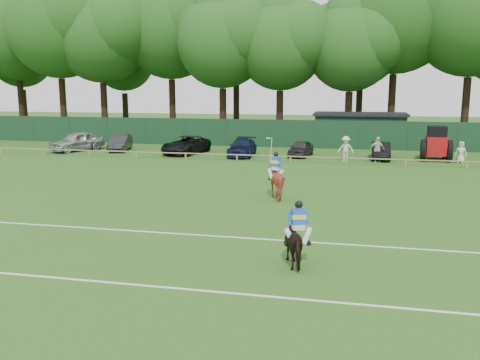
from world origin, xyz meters
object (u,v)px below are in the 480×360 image
(sedan_navy, at_px, (242,147))
(spectator_mid, at_px, (377,149))
(hatch_grey, at_px, (301,149))
(spectator_right, at_px, (461,152))
(sedan_silver, at_px, (77,141))
(suv_black, at_px, (186,145))
(spectator_left, at_px, (346,149))
(utility_shed, at_px, (360,129))
(horse_dark, at_px, (298,243))
(tractor, at_px, (436,144))
(horse_chestnut, at_px, (276,180))
(sedan_grey, at_px, (120,143))
(estate_black, at_px, (381,151))

(sedan_navy, bearing_deg, spectator_mid, -9.97)
(hatch_grey, distance_m, spectator_right, 11.67)
(sedan_silver, bearing_deg, suv_black, 25.72)
(sedan_navy, xyz_separation_m, spectator_left, (8.07, -1.13, 0.24))
(sedan_silver, relative_size, spectator_mid, 2.57)
(spectator_right, height_order, utility_shed, utility_shed)
(spectator_left, xyz_separation_m, utility_shed, (1.11, 10.37, 0.62))
(sedan_navy, xyz_separation_m, hatch_grey, (4.58, 0.68, -0.06))
(hatch_grey, xyz_separation_m, utility_shed, (4.60, 8.56, 0.92))
(horse_dark, height_order, spectator_mid, spectator_mid)
(sedan_silver, height_order, spectator_right, sedan_silver)
(spectator_mid, xyz_separation_m, tractor, (4.31, 1.84, 0.29))
(sedan_silver, bearing_deg, spectator_mid, 21.26)
(hatch_grey, distance_m, spectator_mid, 6.05)
(suv_black, relative_size, spectator_left, 2.80)
(sedan_silver, distance_m, suv_black, 9.73)
(horse_chestnut, relative_size, utility_shed, 0.21)
(horse_chestnut, height_order, sedan_silver, horse_chestnut)
(sedan_grey, xyz_separation_m, tractor, (25.59, -0.43, 0.54))
(horse_chestnut, bearing_deg, suv_black, -37.14)
(spectator_mid, bearing_deg, sedan_navy, 157.78)
(sedan_silver, distance_m, sedan_navy, 14.52)
(sedan_grey, distance_m, spectator_mid, 21.40)
(sedan_grey, relative_size, suv_black, 0.80)
(hatch_grey, height_order, spectator_right, spectator_right)
(horse_chestnut, xyz_separation_m, sedan_grey, (-15.80, 15.78, -0.21))
(horse_chestnut, relative_size, suv_black, 0.34)
(sedan_silver, relative_size, tractor, 1.50)
(utility_shed, bearing_deg, hatch_grey, -118.22)
(sedan_navy, bearing_deg, hatch_grey, 5.50)
(horse_dark, distance_m, utility_shed, 33.50)
(horse_chestnut, bearing_deg, utility_shed, -79.96)
(sedan_navy, distance_m, hatch_grey, 4.63)
(suv_black, distance_m, spectator_mid, 15.19)
(spectator_right, bearing_deg, spectator_mid, -160.37)
(horse_dark, relative_size, estate_black, 0.44)
(estate_black, bearing_deg, tractor, 4.57)
(horse_chestnut, height_order, sedan_navy, horse_chestnut)
(sedan_silver, distance_m, spectator_mid, 24.86)
(horse_dark, distance_m, spectator_mid, 23.15)
(sedan_grey, height_order, spectator_left, spectator_left)
(horse_dark, relative_size, hatch_grey, 0.47)
(sedan_silver, relative_size, suv_black, 0.93)
(horse_dark, height_order, sedan_navy, horse_dark)
(estate_black, xyz_separation_m, spectator_left, (-2.60, -1.49, 0.28))
(horse_dark, height_order, utility_shed, utility_shed)
(suv_black, bearing_deg, horse_chestnut, -46.61)
(utility_shed, bearing_deg, sedan_navy, -134.79)
(utility_shed, bearing_deg, spectator_left, -96.09)
(tractor, bearing_deg, suv_black, -175.49)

